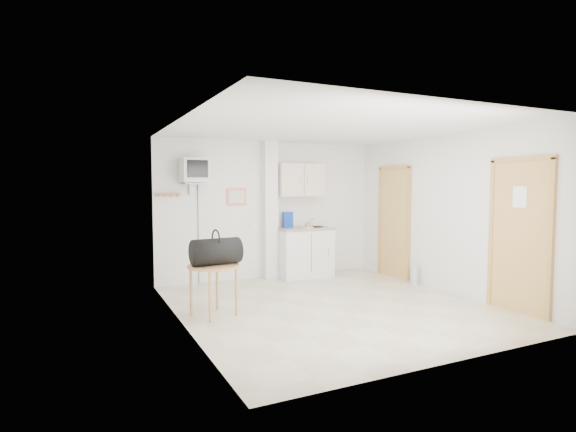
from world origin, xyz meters
name	(u,v)px	position (x,y,z in m)	size (l,w,h in m)	color
ground	(332,306)	(0.00, 0.00, 0.00)	(4.50, 4.50, 0.00)	beige
room_envelope	(344,197)	(0.24, 0.09, 1.54)	(4.24, 4.54, 2.55)	white
kitchenette	(303,234)	(0.57, 2.00, 0.80)	(1.03, 0.58, 2.10)	white
crt_television	(195,171)	(-1.45, 2.02, 1.94)	(0.44, 0.45, 2.15)	slate
round_table	(213,271)	(-1.65, 0.26, 0.59)	(0.67, 0.67, 0.67)	#A17544
duffel_bag	(216,251)	(-1.61, 0.27, 0.85)	(0.66, 0.42, 0.47)	black
water_bottle	(414,275)	(1.98, 0.56, 0.17)	(0.12, 0.12, 0.37)	#A4BED9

